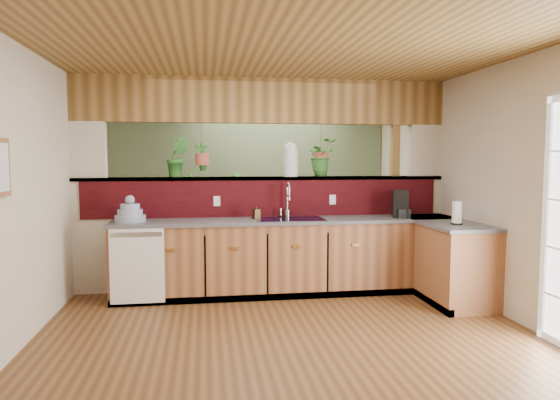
{
  "coord_description": "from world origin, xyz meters",
  "views": [
    {
      "loc": [
        -0.74,
        -4.84,
        1.62
      ],
      "look_at": [
        0.1,
        0.7,
        1.15
      ],
      "focal_mm": 32.0,
      "sensor_mm": 36.0,
      "label": 1
    }
  ],
  "objects": [
    {
      "name": "ground",
      "position": [
        0.0,
        0.0,
        0.0
      ],
      "size": [
        4.6,
        7.0,
        0.01
      ],
      "primitive_type": "cube",
      "color": "brown",
      "rests_on": "ground"
    },
    {
      "name": "ceiling",
      "position": [
        0.0,
        0.0,
        2.6
      ],
      "size": [
        4.6,
        7.0,
        0.01
      ],
      "primitive_type": "cube",
      "color": "brown",
      "rests_on": "ground"
    },
    {
      "name": "wall_back",
      "position": [
        0.0,
        3.5,
        1.3
      ],
      "size": [
        4.6,
        0.02,
        2.6
      ],
      "primitive_type": "cube",
      "color": "beige",
      "rests_on": "ground"
    },
    {
      "name": "wall_front",
      "position": [
        0.0,
        -3.5,
        1.3
      ],
      "size": [
        4.6,
        0.02,
        2.6
      ],
      "primitive_type": "cube",
      "color": "beige",
      "rests_on": "ground"
    },
    {
      "name": "wall_left",
      "position": [
        -2.3,
        0.0,
        1.3
      ],
      "size": [
        0.02,
        7.0,
        2.6
      ],
      "primitive_type": "cube",
      "color": "beige",
      "rests_on": "ground"
    },
    {
      "name": "wall_right",
      "position": [
        2.3,
        0.0,
        1.3
      ],
      "size": [
        0.02,
        7.0,
        2.6
      ],
      "primitive_type": "cube",
      "color": "beige",
      "rests_on": "ground"
    },
    {
      "name": "pass_through_partition",
      "position": [
        0.03,
        1.35,
        1.19
      ],
      "size": [
        4.6,
        0.21,
        2.6
      ],
      "color": "beige",
      "rests_on": "ground"
    },
    {
      "name": "pass_through_ledge",
      "position": [
        0.0,
        1.35,
        1.37
      ],
      "size": [
        4.6,
        0.21,
        0.04
      ],
      "primitive_type": "cube",
      "color": "brown",
      "rests_on": "ground"
    },
    {
      "name": "header_beam",
      "position": [
        0.0,
        1.35,
        2.33
      ],
      "size": [
        4.6,
        0.15,
        0.55
      ],
      "primitive_type": "cube",
      "color": "brown",
      "rests_on": "ground"
    },
    {
      "name": "sage_backwall",
      "position": [
        0.0,
        3.48,
        1.3
      ],
      "size": [
        4.55,
        0.02,
        2.55
      ],
      "primitive_type": "cube",
      "color": "#586B49",
      "rests_on": "ground"
    },
    {
      "name": "countertop",
      "position": [
        0.84,
        0.87,
        0.45
      ],
      "size": [
        4.14,
        1.52,
        0.9
      ],
      "color": "brown",
      "rests_on": "ground"
    },
    {
      "name": "dishwasher",
      "position": [
        -1.48,
        0.66,
        0.46
      ],
      "size": [
        0.58,
        0.03,
        0.82
      ],
      "color": "white",
      "rests_on": "ground"
    },
    {
      "name": "navy_sink",
      "position": [
        0.25,
        0.98,
        0.82
      ],
      "size": [
        0.82,
        0.5,
        0.18
      ],
      "color": "black",
      "rests_on": "countertop"
    },
    {
      "name": "framed_print",
      "position": [
        -2.27,
        -0.8,
        1.55
      ],
      "size": [
        0.04,
        0.35,
        0.45
      ],
      "color": "brown",
      "rests_on": "wall_left"
    },
    {
      "name": "faucet",
      "position": [
        0.25,
        1.13,
        1.13
      ],
      "size": [
        0.19,
        0.19,
        0.43
      ],
      "color": "#B7B7B2",
      "rests_on": "countertop"
    },
    {
      "name": "dish_stack",
      "position": [
        -1.59,
        0.98,
        0.99
      ],
      "size": [
        0.35,
        0.35,
        0.3
      ],
      "color": "#8C96B5",
      "rests_on": "countertop"
    },
    {
      "name": "soap_dispenser",
      "position": [
        -0.14,
        1.02,
        0.99
      ],
      "size": [
        0.1,
        0.1,
        0.17
      ],
      "primitive_type": "imported",
      "rotation": [
        0.0,
        0.0,
        0.39
      ],
      "color": "#332212",
      "rests_on": "countertop"
    },
    {
      "name": "coffee_maker",
      "position": [
        1.62,
        0.94,
        1.05
      ],
      "size": [
        0.18,
        0.3,
        0.33
      ],
      "rotation": [
        0.0,
        0.0,
        -0.28
      ],
      "color": "black",
      "rests_on": "countertop"
    },
    {
      "name": "paper_towel",
      "position": [
        1.97,
        0.2,
        1.02
      ],
      "size": [
        0.13,
        0.13,
        0.27
      ],
      "color": "black",
      "rests_on": "countertop"
    },
    {
      "name": "glass_jar",
      "position": [
        0.33,
        1.35,
        1.6
      ],
      "size": [
        0.19,
        0.19,
        0.42
      ],
      "color": "silver",
      "rests_on": "pass_through_ledge"
    },
    {
      "name": "ledge_plant_left",
      "position": [
        -1.07,
        1.35,
        1.63
      ],
      "size": [
        0.29,
        0.24,
        0.49
      ],
      "primitive_type": "imported",
      "rotation": [
        0.0,
        0.0,
        0.08
      ],
      "color": "#296523",
      "rests_on": "pass_through_ledge"
    },
    {
      "name": "ledge_plant_right",
      "position": [
        0.71,
        1.35,
        1.57
      ],
      "size": [
        0.21,
        0.21,
        0.36
      ],
      "primitive_type": "imported",
      "rotation": [
        0.0,
        0.0,
        -0.06
      ],
      "color": "#296523",
      "rests_on": "pass_through_ledge"
    },
    {
      "name": "hanging_plant_a",
      "position": [
        -0.77,
        1.35,
        1.76
      ],
      "size": [
        0.2,
        0.17,
        0.51
      ],
      "color": "brown",
      "rests_on": "header_beam"
    },
    {
      "name": "hanging_plant_b",
      "position": [
        0.72,
        1.35,
        1.83
      ],
      "size": [
        0.46,
        0.43,
        0.53
      ],
      "color": "brown",
      "rests_on": "header_beam"
    },
    {
      "name": "shelving_console",
      "position": [
        -0.56,
        3.25,
        0.5
      ],
      "size": [
        1.38,
        0.65,
        0.89
      ],
      "primitive_type": "cube",
      "rotation": [
        0.0,
        0.0,
        0.23
      ],
      "color": "black",
      "rests_on": "ground"
    },
    {
      "name": "shelf_plant_a",
      "position": [
        -0.97,
        3.25,
        1.17
      ],
      "size": [
        0.24,
        0.17,
        0.44
      ],
      "primitive_type": "imported",
      "rotation": [
        0.0,
        0.0,
        0.08
      ],
      "color": "#296523",
      "rests_on": "shelving_console"
    },
    {
      "name": "shelf_plant_b",
      "position": [
        -0.25,
        3.25,
        1.17
      ],
      "size": [
        0.3,
        0.3,
        0.44
      ],
      "primitive_type": "imported",
      "rotation": [
        0.0,
        0.0,
        -0.25
      ],
      "color": "#296523",
      "rests_on": "shelving_console"
    },
    {
      "name": "floor_plant",
      "position": [
        0.96,
        2.78,
        0.38
      ],
      "size": [
        0.72,
        0.64,
        0.76
      ],
      "primitive_type": "imported",
      "rotation": [
        0.0,
        0.0,
        0.07
      ],
      "color": "#296523",
      "rests_on": "ground"
    }
  ]
}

